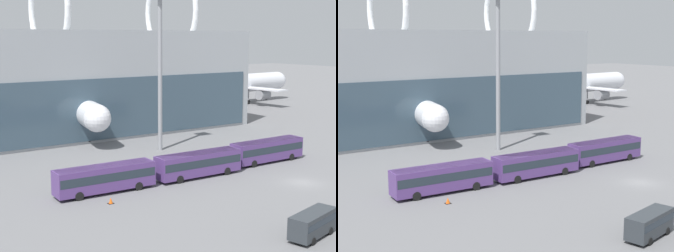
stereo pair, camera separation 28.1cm
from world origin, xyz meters
TOP-DOWN VIEW (x-y plane):
  - ground_plane at (0.00, 0.00)m, footprint 440.00×440.00m
  - airliner_at_gate_far at (-8.68, 50.87)m, footprint 41.84×43.02m
  - airliner_parked_remote at (47.79, 63.96)m, footprint 34.35×29.98m
  - shuttle_bus_0 at (-22.16, 9.97)m, footprint 12.10×3.14m
  - shuttle_bus_1 at (-9.06, 9.35)m, footprint 12.07×2.97m
  - shuttle_bus_2 at (4.03, 10.20)m, footprint 12.01×2.75m
  - service_van_foreground at (-12.98, -12.58)m, footprint 6.01×3.20m
  - floodlight_mast at (-4.28, 25.63)m, footprint 2.42×2.42m
  - traffic_cone_0 at (-23.54, 6.05)m, footprint 0.63×0.63m

SIDE VIEW (x-z plane):
  - ground_plane at x=0.00m, z-range 0.00..0.00m
  - traffic_cone_0 at x=-23.54m, z-range -0.01..0.66m
  - service_van_foreground at x=-12.98m, z-range 0.21..2.54m
  - shuttle_bus_0 at x=-22.16m, z-range 0.28..3.48m
  - shuttle_bus_1 at x=-9.06m, z-range 0.28..3.48m
  - shuttle_bus_2 at x=4.03m, z-range 0.28..3.48m
  - airliner_at_gate_far at x=-8.68m, z-range -2.30..12.61m
  - airliner_parked_remote at x=47.79m, z-range -2.42..13.13m
  - floodlight_mast at x=-4.28m, z-range 2.68..27.27m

